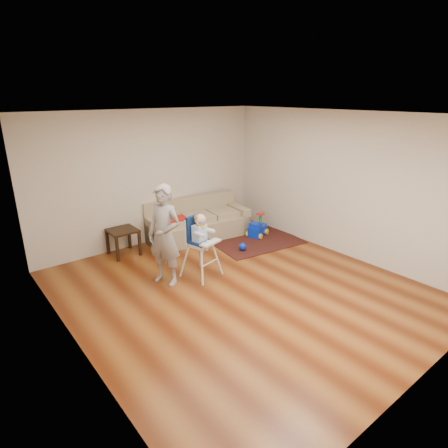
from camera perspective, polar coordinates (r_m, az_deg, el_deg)
ground at (r=6.11m, az=2.38°, el=-9.87°), size 5.50×5.50×0.00m
room_envelope at (r=5.84m, az=-0.78°, el=8.45°), size 5.04×5.52×2.72m
sofa at (r=8.05m, az=-4.06°, el=0.77°), size 2.28×1.17×0.84m
side_table at (r=7.49m, az=-15.06°, el=-2.67°), size 0.52×0.52×0.52m
area_rug at (r=8.02m, az=4.75°, el=-2.49°), size 1.96×1.58×0.01m
ride_on_toy at (r=8.20m, az=5.14°, el=-0.15°), size 0.52×0.45×0.48m
toy_ball at (r=7.46m, az=2.85°, el=-3.48°), size 0.15×0.15×0.15m
high_chair at (r=6.31m, az=-3.58°, el=-3.43°), size 0.62×0.62×1.12m
adult at (r=6.05m, az=-9.06°, el=-1.73°), size 0.60×0.71×1.66m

